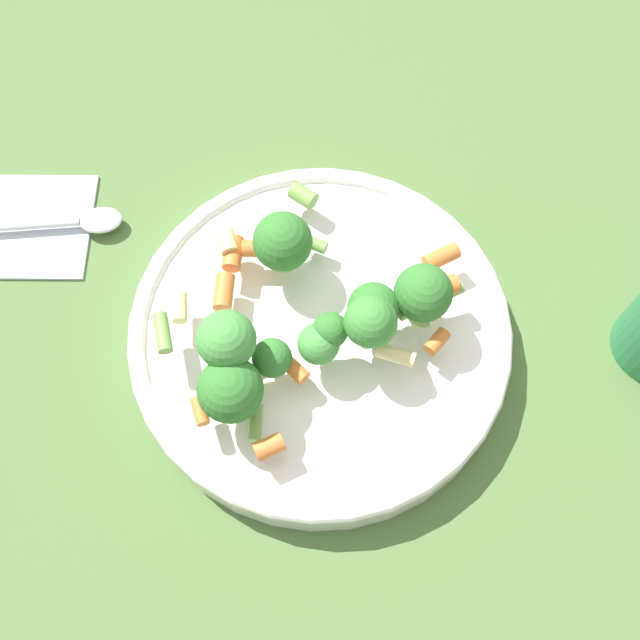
% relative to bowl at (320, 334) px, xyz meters
% --- Properties ---
extents(ground_plane, '(3.00, 3.00, 0.00)m').
position_rel_bowl_xyz_m(ground_plane, '(0.00, 0.00, -0.02)').
color(ground_plane, '#4C6B38').
extents(bowl, '(0.30, 0.30, 0.04)m').
position_rel_bowl_xyz_m(bowl, '(0.00, 0.00, 0.00)').
color(bowl, white).
rests_on(bowl, ground_plane).
extents(pasta_salad, '(0.24, 0.21, 0.08)m').
position_rel_bowl_xyz_m(pasta_salad, '(0.01, 0.01, 0.06)').
color(pasta_salad, '#8CB766').
rests_on(pasta_salad, bowl).
extents(spoon, '(0.18, 0.06, 0.01)m').
position_rel_bowl_xyz_m(spoon, '(0.18, -0.18, -0.01)').
color(spoon, silver).
rests_on(spoon, napkin).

